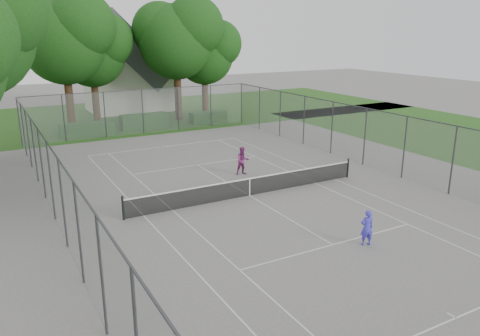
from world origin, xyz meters
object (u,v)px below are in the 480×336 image
tennis_net (250,186)px  woman_player (243,161)px  girl_player (367,228)px  house (128,71)px

tennis_net → woman_player: (1.49, 3.36, 0.30)m
tennis_net → girl_player: (1.13, -7.01, 0.21)m
girl_player → woman_player: woman_player is taller
house → tennis_net: bearing=-94.7°
girl_player → woman_player: bearing=-76.1°
tennis_net → house: house is taller
tennis_net → house: bearing=85.3°
girl_player → woman_player: (0.36, 10.37, 0.09)m
tennis_net → woman_player: size_ratio=7.97×
house → girl_player: (-1.26, -35.82, -3.32)m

